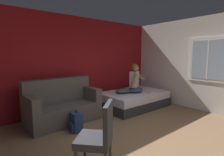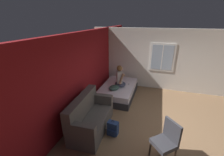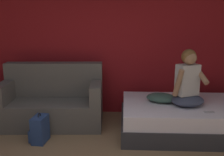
# 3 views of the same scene
# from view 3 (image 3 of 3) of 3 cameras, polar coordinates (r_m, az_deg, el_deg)

# --- Properties ---
(wall_back_accent) EXTENTS (10.62, 0.16, 2.70)m
(wall_back_accent) POSITION_cam_3_polar(r_m,az_deg,el_deg) (4.99, -3.53, 7.69)
(wall_back_accent) COLOR maroon
(wall_back_accent) RESTS_ON ground
(bed) EXTENTS (2.10, 1.32, 0.48)m
(bed) POSITION_cam_3_polar(r_m,az_deg,el_deg) (4.44, 15.86, -8.34)
(bed) COLOR #2D2D33
(bed) RESTS_ON ground
(couch) EXTENTS (1.74, 0.91, 1.04)m
(couch) POSITION_cam_3_polar(r_m,az_deg,el_deg) (4.66, -12.75, -5.05)
(couch) COLOR #514C47
(couch) RESTS_ON ground
(person_seated) EXTENTS (0.65, 0.61, 0.88)m
(person_seated) POSITION_cam_3_polar(r_m,az_deg,el_deg) (4.19, 16.19, -1.03)
(person_seated) COLOR #383D51
(person_seated) RESTS_ON bed
(backpack) EXTENTS (0.26, 0.32, 0.46)m
(backpack) POSITION_cam_3_polar(r_m,az_deg,el_deg) (4.11, -15.50, -10.77)
(backpack) COLOR navy
(backpack) RESTS_ON ground
(throw_pillow) EXTENTS (0.56, 0.47, 0.14)m
(throw_pillow) POSITION_cam_3_polar(r_m,az_deg,el_deg) (4.32, 10.70, -4.25)
(throw_pillow) COLOR #385147
(throw_pillow) RESTS_ON bed
(cell_phone) EXTENTS (0.15, 0.08, 0.01)m
(cell_phone) POSITION_cam_3_polar(r_m,az_deg,el_deg) (4.07, 20.41, -6.96)
(cell_phone) COLOR #B7B7BC
(cell_phone) RESTS_ON bed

